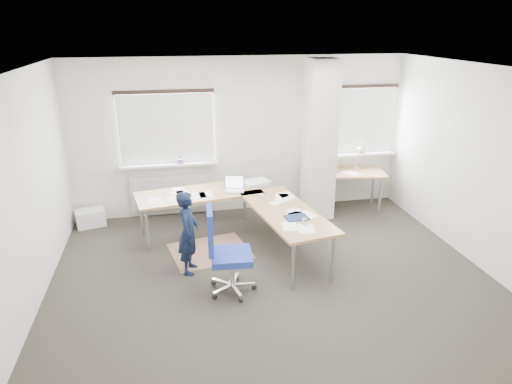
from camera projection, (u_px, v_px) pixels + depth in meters
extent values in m
plane|color=#292621|center=(271.00, 275.00, 6.38)|extent=(6.00, 6.00, 0.00)
cube|color=beige|center=(241.00, 137.00, 8.19)|extent=(6.00, 0.04, 2.80)
cube|color=beige|center=(345.00, 281.00, 3.60)|extent=(6.00, 0.04, 2.80)
cube|color=beige|center=(24.00, 197.00, 5.35)|extent=(0.04, 5.00, 2.80)
cube|color=beige|center=(479.00, 167.00, 6.44)|extent=(0.04, 5.00, 2.80)
cube|color=white|center=(274.00, 69.00, 5.41)|extent=(6.00, 5.00, 0.04)
cube|color=beige|center=(320.00, 141.00, 7.93)|extent=(0.50, 0.50, 2.78)
cube|color=white|center=(167.00, 129.00, 7.86)|extent=(1.60, 0.04, 1.20)
cube|color=silver|center=(167.00, 129.00, 7.82)|extent=(1.60, 0.02, 1.20)
cube|color=white|center=(169.00, 165.00, 8.01)|extent=(1.70, 0.20, 0.04)
cube|color=white|center=(362.00, 121.00, 8.52)|extent=(1.20, 0.04, 1.20)
cube|color=silver|center=(363.00, 121.00, 8.48)|extent=(1.20, 0.02, 1.20)
cube|color=white|center=(361.00, 154.00, 8.67)|extent=(1.30, 0.20, 0.04)
cube|color=white|center=(171.00, 192.00, 8.21)|extent=(1.40, 0.10, 0.60)
cylinder|color=#77418F|center=(180.00, 161.00, 8.01)|extent=(0.12, 0.12, 0.08)
imported|color=#376F2C|center=(180.00, 159.00, 7.99)|extent=(0.09, 0.06, 0.17)
cylinder|color=#9B553B|center=(362.00, 151.00, 8.63)|extent=(0.12, 0.12, 0.08)
imported|color=#376F2C|center=(362.00, 149.00, 8.62)|extent=(0.09, 0.07, 0.17)
cube|color=#8D654D|center=(210.00, 251.00, 7.05)|extent=(1.32, 1.18, 0.01)
cube|color=white|center=(91.00, 218.00, 7.91)|extent=(0.54, 0.44, 0.28)
cube|color=olive|center=(199.00, 194.00, 7.41)|extent=(2.11, 1.14, 0.04)
cube|color=olive|center=(286.00, 212.00, 6.70)|extent=(1.14, 2.11, 0.04)
cylinder|color=#99999F|center=(147.00, 230.00, 6.97)|extent=(0.05, 0.05, 0.69)
cylinder|color=#99999F|center=(142.00, 215.00, 7.49)|extent=(0.05, 0.05, 0.69)
cylinder|color=#99999F|center=(245.00, 201.00, 8.10)|extent=(0.05, 0.05, 0.69)
cylinder|color=#99999F|center=(293.00, 266.00, 5.94)|extent=(0.05, 0.05, 0.69)
cylinder|color=#99999F|center=(333.00, 258.00, 6.14)|extent=(0.05, 0.05, 0.69)
cylinder|color=#99999F|center=(279.00, 210.00, 7.72)|extent=(0.05, 0.05, 0.69)
cube|color=#B7B7BC|center=(234.00, 191.00, 7.47)|extent=(0.37, 0.30, 0.01)
cube|color=#B7B7BC|center=(234.00, 182.00, 7.54)|extent=(0.33, 0.12, 0.22)
cube|color=silver|center=(234.00, 182.00, 7.54)|extent=(0.29, 0.10, 0.19)
cube|color=white|center=(281.00, 201.00, 7.00)|extent=(0.45, 0.34, 0.02)
cube|color=#16213E|center=(297.00, 218.00, 6.43)|extent=(0.35, 0.28, 0.01)
cube|color=silver|center=(256.00, 183.00, 7.74)|extent=(0.53, 0.46, 0.07)
imported|color=white|center=(262.00, 196.00, 7.14)|extent=(0.09, 0.09, 0.07)
cylinder|color=silver|center=(305.00, 222.00, 6.19)|extent=(0.07, 0.07, 0.10)
cube|color=olive|center=(346.00, 172.00, 8.46)|extent=(1.50, 0.93, 0.04)
cylinder|color=#99999F|center=(315.00, 196.00, 8.34)|extent=(0.05, 0.05, 0.69)
cylinder|color=#99999F|center=(380.00, 195.00, 8.37)|extent=(0.05, 0.05, 0.69)
cylinder|color=#99999F|center=(311.00, 187.00, 8.81)|extent=(0.05, 0.05, 0.69)
cylinder|color=#99999F|center=(373.00, 186.00, 8.84)|extent=(0.05, 0.05, 0.69)
cube|color=#B7B7BC|center=(329.00, 171.00, 8.44)|extent=(0.36, 0.28, 0.01)
cube|color=#B7B7BC|center=(327.00, 164.00, 8.50)|extent=(0.33, 0.10, 0.22)
cube|color=silver|center=(327.00, 164.00, 8.50)|extent=(0.29, 0.08, 0.19)
cylinder|color=white|center=(357.00, 167.00, 8.67)|extent=(0.10, 0.10, 0.02)
cylinder|color=white|center=(357.00, 158.00, 8.60)|extent=(0.02, 0.16, 0.38)
cylinder|color=white|center=(361.00, 148.00, 8.41)|extent=(0.02, 0.29, 0.13)
cone|color=white|center=(364.00, 151.00, 8.29)|extent=(0.14, 0.16, 0.17)
cube|color=navy|center=(231.00, 256.00, 5.82)|extent=(0.55, 0.55, 0.09)
cube|color=navy|center=(210.00, 230.00, 5.66)|extent=(0.10, 0.45, 0.56)
cylinder|color=silver|center=(232.00, 271.00, 5.90)|extent=(0.07, 0.07, 0.38)
cylinder|color=black|center=(254.00, 287.00, 6.02)|extent=(0.07, 0.04, 0.07)
cylinder|color=black|center=(237.00, 277.00, 6.25)|extent=(0.06, 0.07, 0.07)
cylinder|color=black|center=(214.00, 283.00, 6.12)|extent=(0.07, 0.07, 0.07)
cylinder|color=black|center=(215.00, 297.00, 5.80)|extent=(0.07, 0.06, 0.07)
cylinder|color=black|center=(241.00, 300.00, 5.74)|extent=(0.05, 0.07, 0.07)
imported|color=black|center=(188.00, 232.00, 6.29)|extent=(0.38, 0.49, 1.20)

